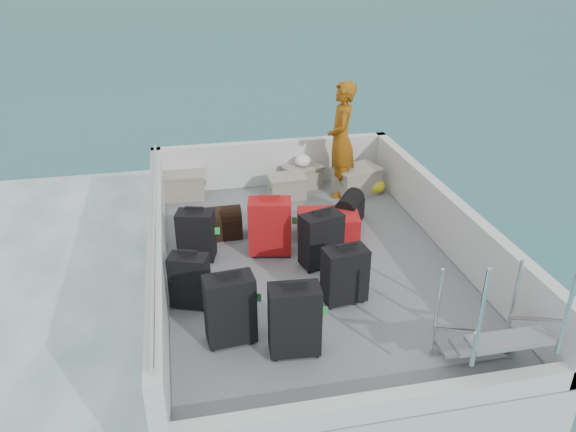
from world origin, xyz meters
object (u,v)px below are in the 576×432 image
object	(u,v)px
crate_0	(184,186)
passenger	(341,140)
suitcase_7	(321,240)
crate_3	(356,181)
suitcase_8	(328,224)
crate_1	(287,187)
suitcase_6	(345,275)
crate_2	(303,178)
suitcase_2	(196,236)
suitcase_3	(294,321)
suitcase_1	(190,281)
suitcase_0	(230,310)
suitcase_5	(270,227)

from	to	relation	value
crate_0	passenger	size ratio (longest dim) A/B	0.35
suitcase_7	crate_3	bearing A→B (deg)	44.17
suitcase_8	crate_1	world-z (taller)	crate_1
suitcase_6	crate_0	world-z (taller)	suitcase_6
suitcase_7	crate_2	distance (m)	2.30
suitcase_2	suitcase_7	xyz separation A→B (m)	(1.40, -0.43, 0.02)
suitcase_6	suitcase_7	xyz separation A→B (m)	(-0.05, 0.76, 0.02)
suitcase_8	crate_3	size ratio (longest dim) A/B	1.25
suitcase_3	suitcase_7	xyz separation A→B (m)	(0.63, 1.46, -0.03)
crate_0	crate_3	bearing A→B (deg)	-8.33
crate_0	suitcase_2	bearing A→B (deg)	-87.56
suitcase_6	crate_3	xyz separation A→B (m)	(1.00, 2.67, -0.12)
suitcase_1	suitcase_6	xyz separation A→B (m)	(1.58, -0.24, 0.02)
suitcase_0	suitcase_5	xyz separation A→B (m)	(0.65, 1.58, -0.00)
crate_0	crate_2	world-z (taller)	crate_0
passenger	crate_1	bearing A→B (deg)	-77.59
suitcase_1	suitcase_8	world-z (taller)	suitcase_1
suitcase_2	suitcase_3	size ratio (longest dim) A/B	0.87
suitcase_1	crate_1	xyz separation A→B (m)	(1.53, 2.48, -0.14)
passenger	crate_2	bearing A→B (deg)	-110.69
suitcase_5	suitcase_6	distance (m)	1.29
crate_0	crate_2	size ratio (longest dim) A/B	1.11
crate_1	crate_0	bearing A→B (deg)	168.07
suitcase_1	suitcase_5	bearing A→B (deg)	62.06
suitcase_8	passenger	size ratio (longest dim) A/B	0.46
suitcase_5	crate_2	size ratio (longest dim) A/B	1.33
suitcase_0	suitcase_5	world-z (taller)	suitcase_0
crate_2	passenger	xyz separation A→B (m)	(0.48, -0.34, 0.68)
suitcase_6	suitcase_8	distance (m)	1.48
crate_2	crate_3	world-z (taller)	crate_3
suitcase_6	crate_3	bearing A→B (deg)	62.15
suitcase_3	suitcase_5	distance (m)	1.86
suitcase_3	crate_1	bearing A→B (deg)	83.88
suitcase_6	crate_0	xyz separation A→B (m)	(-1.54, 3.04, -0.13)
suitcase_5	crate_1	size ratio (longest dim) A/B	1.37
suitcase_6	passenger	bearing A→B (deg)	67.27
suitcase_0	crate_0	distance (m)	3.48
suitcase_3	crate_1	world-z (taller)	suitcase_3
suitcase_2	crate_3	world-z (taller)	suitcase_2
suitcase_5	suitcase_7	xyz separation A→B (m)	(0.53, -0.39, -0.02)
crate_0	suitcase_6	bearing A→B (deg)	-63.18
suitcase_0	passenger	xyz separation A→B (m)	(1.98, 3.12, 0.49)
suitcase_8	crate_2	size ratio (longest dim) A/B	1.47
crate_3	suitcase_5	bearing A→B (deg)	-136.22
suitcase_0	suitcase_6	distance (m)	1.31
suitcase_0	suitcase_6	size ratio (longest dim) A/B	1.14
suitcase_1	crate_0	distance (m)	2.80
crate_2	passenger	distance (m)	0.90
crate_1	crate_2	size ratio (longest dim) A/B	0.97
suitcase_5	crate_3	distance (m)	2.19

